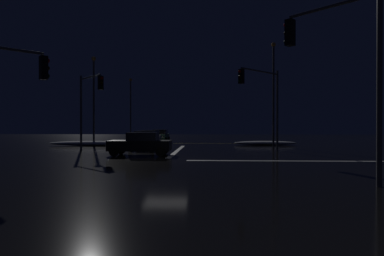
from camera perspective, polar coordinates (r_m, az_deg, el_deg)
name	(u,v)px	position (r m, az deg, el deg)	size (l,w,h in m)	color
ground	(166,161)	(19.78, -4.50, -5.64)	(120.00, 120.00, 0.10)	black
stop_line_north	(177,151)	(27.44, -2.49, -3.85)	(0.35, 13.20, 0.01)	white
centre_line_ns	(186,143)	(38.99, -0.97, -2.60)	(22.00, 0.15, 0.01)	yellow
crosswalk_bar_east	(301,161)	(20.35, 18.06, -5.33)	(13.20, 0.40, 0.01)	white
snow_bank_left_curb	(98,143)	(35.01, -15.66, -2.54)	(10.10, 1.50, 0.51)	white
snow_bank_right_curb	(265,143)	(36.25, 12.31, -2.50)	(6.56, 1.50, 0.43)	white
sedan_blue	(145,140)	(29.53, -7.99, -2.00)	(2.02, 4.33, 1.57)	navy
sedan_white	(150,138)	(35.25, -7.13, -1.62)	(2.02, 4.33, 1.57)	silver
sedan_green	(160,136)	(41.56, -5.44, -1.32)	(2.02, 4.33, 1.57)	#14512D
sedan_black_crossing	(141,144)	(23.31, -8.71, -2.63)	(4.33, 2.02, 1.57)	black
traffic_signal_nw	(89,98)	(28.35, -17.07, 4.88)	(2.78, 2.78, 6.22)	#4C4C51
traffic_signal_ne	(263,94)	(26.76, 11.98, 5.71)	(3.57, 3.57, 6.52)	#4C4C51
traffic_signal_se	(338,55)	(13.47, 23.56, 11.21)	(2.68, 2.68, 6.71)	#4C4C51
streetlamp_left_near	(94,94)	(34.88, -16.32, 5.50)	(0.44, 0.44, 8.92)	#424247
streetlamp_right_near	(273,87)	(33.68, 13.65, 6.73)	(0.44, 0.44, 10.10)	#424247
streetlamp_left_far	(131,104)	(50.24, -10.37, 3.98)	(0.44, 0.44, 9.02)	#424247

